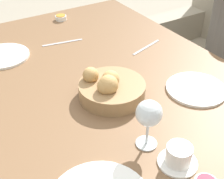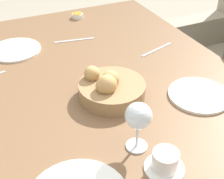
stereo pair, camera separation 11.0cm
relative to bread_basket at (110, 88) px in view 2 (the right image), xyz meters
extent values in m
cube|color=brown|center=(-0.06, 0.01, -0.06)|extent=(1.60, 1.08, 0.03)
cube|color=brown|center=(-0.81, 0.50, -0.44)|extent=(0.06, 0.06, 0.74)
cube|color=#9E937F|center=(-0.79, 1.10, -0.52)|extent=(0.14, 0.70, 0.60)
cylinder|color=#99754C|center=(0.00, 0.01, -0.01)|extent=(0.24, 0.24, 0.05)
sphere|color=tan|center=(0.00, 0.00, 0.04)|extent=(0.06, 0.06, 0.06)
sphere|color=tan|center=(0.02, -0.02, 0.04)|extent=(0.07, 0.07, 0.07)
sphere|color=tan|center=(-0.06, -0.04, 0.03)|extent=(0.06, 0.06, 0.06)
sphere|color=tan|center=(0.02, -0.03, 0.03)|extent=(0.06, 0.06, 0.06)
cylinder|color=white|center=(-0.49, -0.24, -0.03)|extent=(0.23, 0.23, 0.01)
cylinder|color=white|center=(0.13, 0.29, -0.03)|extent=(0.22, 0.22, 0.01)
cylinder|color=silver|center=(0.26, -0.03, -0.04)|extent=(0.06, 0.06, 0.00)
cylinder|color=silver|center=(0.26, -0.03, 0.00)|extent=(0.01, 0.01, 0.07)
sphere|color=silver|center=(0.26, -0.03, 0.08)|extent=(0.08, 0.08, 0.08)
cylinder|color=white|center=(0.36, 0.00, -0.04)|extent=(0.11, 0.11, 0.01)
cylinder|color=white|center=(0.36, 0.00, 0.00)|extent=(0.07, 0.07, 0.06)
cylinder|color=white|center=(-0.74, 0.14, -0.03)|extent=(0.06, 0.06, 0.02)
cylinder|color=#C67F28|center=(-0.74, 0.14, -0.01)|extent=(0.05, 0.05, 0.00)
cube|color=#B7B7BC|center=(-0.24, 0.34, -0.04)|extent=(0.07, 0.19, 0.00)
cube|color=#B7B7BC|center=(-0.48, 0.03, -0.04)|extent=(0.04, 0.19, 0.00)
camera|label=1|loc=(0.76, -0.47, 0.63)|focal=50.00mm
camera|label=2|loc=(0.82, -0.37, 0.63)|focal=50.00mm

